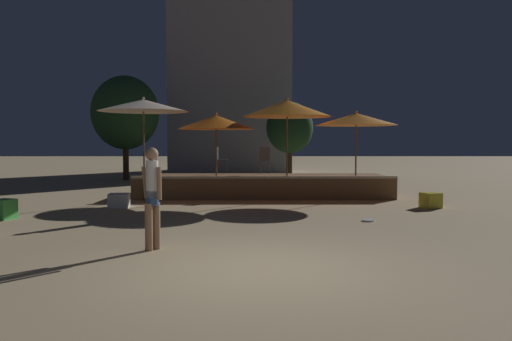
% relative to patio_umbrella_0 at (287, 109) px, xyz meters
% --- Properties ---
extents(ground_plane, '(120.00, 120.00, 0.00)m').
position_rel_patio_umbrella_0_xyz_m(ground_plane, '(-0.99, -8.71, -2.87)').
color(ground_plane, tan).
extents(wooden_deck, '(8.35, 2.82, 0.75)m').
position_rel_patio_umbrella_0_xyz_m(wooden_deck, '(-0.72, 1.24, -2.53)').
color(wooden_deck, brown).
rests_on(wooden_deck, ground).
extents(patio_umbrella_0, '(2.78, 2.78, 3.21)m').
position_rel_patio_umbrella_0_xyz_m(patio_umbrella_0, '(0.00, 0.00, 0.00)').
color(patio_umbrella_0, brown).
rests_on(patio_umbrella_0, ground).
extents(patio_umbrella_1, '(2.44, 2.44, 2.75)m').
position_rel_patio_umbrella_0_xyz_m(patio_umbrella_1, '(-2.25, 0.28, -0.42)').
color(patio_umbrella_1, brown).
rests_on(patio_umbrella_1, ground).
extents(patio_umbrella_2, '(2.75, 2.75, 3.20)m').
position_rel_patio_umbrella_0_xyz_m(patio_umbrella_2, '(-4.44, -0.29, 0.07)').
color(patio_umbrella_2, brown).
rests_on(patio_umbrella_2, ground).
extents(patio_umbrella_3, '(2.59, 2.59, 2.81)m').
position_rel_patio_umbrella_0_xyz_m(patio_umbrella_3, '(2.20, 0.15, -0.33)').
color(patio_umbrella_3, brown).
rests_on(patio_umbrella_3, ground).
extents(cube_seat_0, '(0.61, 0.61, 0.39)m').
position_rel_patio_umbrella_0_xyz_m(cube_seat_0, '(-4.79, -1.91, -2.67)').
color(cube_seat_0, white).
rests_on(cube_seat_0, ground).
extents(cube_seat_1, '(0.57, 0.57, 0.42)m').
position_rel_patio_umbrella_0_xyz_m(cube_seat_1, '(3.83, -2.03, -2.66)').
color(cube_seat_1, yellow).
rests_on(cube_seat_1, ground).
extents(cube_seat_2, '(0.57, 0.57, 0.47)m').
position_rel_patio_umbrella_0_xyz_m(cube_seat_2, '(-6.93, -4.03, -2.63)').
color(cube_seat_2, '#4CC651').
rests_on(cube_seat_2, ground).
extents(person_0, '(0.41, 0.34, 1.71)m').
position_rel_patio_umbrella_0_xyz_m(person_0, '(-2.76, -7.40, -1.94)').
color(person_0, '#997051').
rests_on(person_0, ground).
extents(person_1, '(0.29, 0.46, 1.63)m').
position_rel_patio_umbrella_0_xyz_m(person_1, '(-3.50, -3.60, -2.00)').
color(person_1, '#2D4C7F').
rests_on(person_1, ground).
extents(bistro_chair_0, '(0.40, 0.40, 0.90)m').
position_rel_patio_umbrella_0_xyz_m(bistro_chair_0, '(-2.25, 1.90, -1.57)').
color(bistro_chair_0, '#2D3338').
rests_on(bistro_chair_0, wooden_deck).
extents(bistro_chair_1, '(0.40, 0.40, 0.90)m').
position_rel_patio_umbrella_0_xyz_m(bistro_chair_1, '(-0.67, 1.08, -1.57)').
color(bistro_chair_1, '#47474C').
rests_on(bistro_chair_1, wooden_deck).
extents(frisbee_disc, '(0.28, 0.28, 0.03)m').
position_rel_patio_umbrella_0_xyz_m(frisbee_disc, '(1.56, -4.37, -2.85)').
color(frisbee_disc, white).
rests_on(frisbee_disc, ground).
extents(background_tree_0, '(2.40, 2.40, 3.90)m').
position_rel_patio_umbrella_0_xyz_m(background_tree_0, '(0.81, 9.93, -0.30)').
color(background_tree_0, '#3D2B1C').
rests_on(background_tree_0, ground).
extents(background_tree_1, '(3.20, 3.20, 5.00)m').
position_rel_patio_umbrella_0_xyz_m(background_tree_1, '(-7.19, 8.32, 0.36)').
color(background_tree_1, '#3D2B1C').
rests_on(background_tree_1, ground).
extents(distant_building, '(7.25, 4.98, 12.69)m').
position_rel_patio_umbrella_0_xyz_m(distant_building, '(-2.42, 15.76, 3.48)').
color(distant_building, gray).
rests_on(distant_building, ground).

